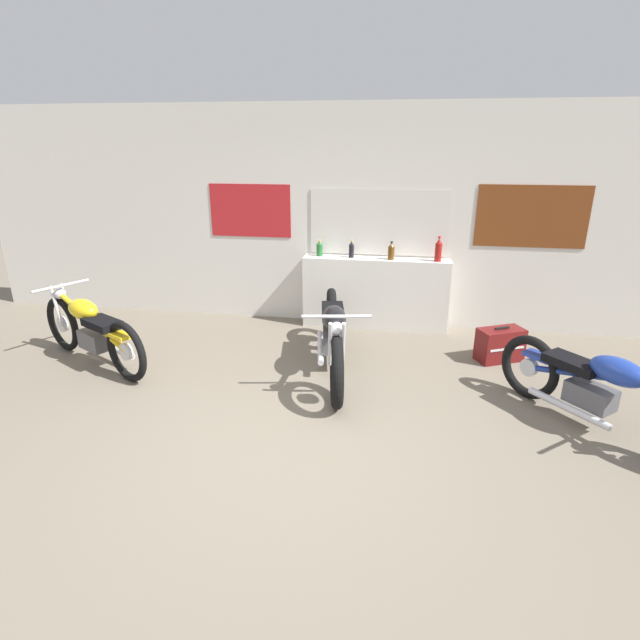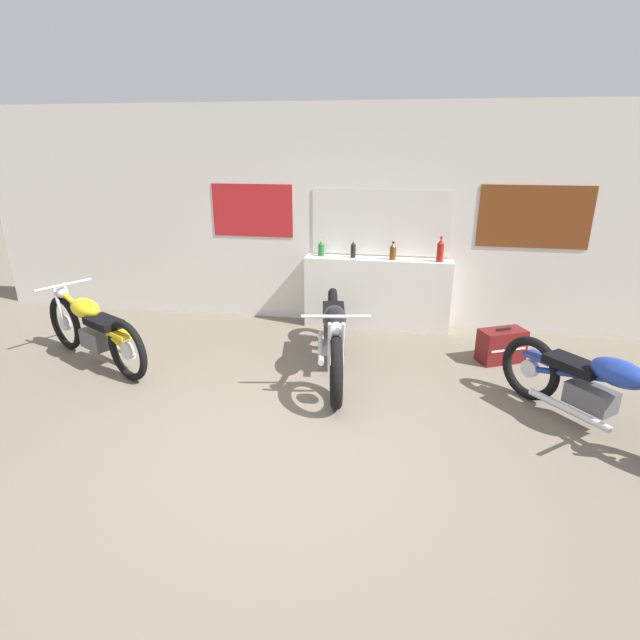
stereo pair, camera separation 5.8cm
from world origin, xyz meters
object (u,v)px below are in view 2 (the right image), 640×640
(bottle_center, at_px, (393,252))
(bottle_right_center, at_px, (440,251))
(motorcycle_yellow, at_px, (93,329))
(motorcycle_black, at_px, (334,334))
(motorcycle_blue, at_px, (600,391))
(bottle_left_center, at_px, (353,250))
(hard_case_darkred, at_px, (501,346))
(bottle_leftmost, at_px, (321,249))

(bottle_center, bearing_deg, bottle_right_center, -0.62)
(motorcycle_yellow, xyz_separation_m, motorcycle_black, (2.63, 0.29, 0.00))
(bottle_right_center, relative_size, motorcycle_yellow, 0.18)
(motorcycle_blue, bearing_deg, motorcycle_black, 161.04)
(bottle_left_center, bearing_deg, motorcycle_blue, -43.50)
(bottle_left_center, distance_m, motorcycle_black, 1.54)
(bottle_right_center, height_order, hard_case_darkred, bottle_right_center)
(bottle_center, distance_m, motorcycle_yellow, 3.62)
(bottle_left_center, xyz_separation_m, hard_case_darkred, (1.79, -0.85, -0.84))
(bottle_left_center, xyz_separation_m, bottle_center, (0.51, -0.04, 0.00))
(bottle_leftmost, distance_m, bottle_right_center, 1.50)
(bottle_center, height_order, motorcycle_black, bottle_center)
(bottle_center, distance_m, bottle_right_center, 0.58)
(motorcycle_black, bearing_deg, bottle_right_center, 50.82)
(bottle_right_center, xyz_separation_m, motorcycle_blue, (1.26, -2.18, -0.68))
(bottle_center, distance_m, hard_case_darkred, 1.74)
(bottle_right_center, bearing_deg, bottle_leftmost, 177.58)
(motorcycle_black, xyz_separation_m, hard_case_darkred, (1.82, 0.55, -0.22))
(bottle_center, distance_m, motorcycle_black, 1.60)
(bottle_left_center, relative_size, hard_case_darkred, 0.40)
(bottle_left_center, bearing_deg, hard_case_darkred, -25.51)
(hard_case_darkred, bearing_deg, motorcycle_blue, -67.94)
(motorcycle_yellow, height_order, motorcycle_black, motorcycle_black)
(bottle_center, height_order, motorcycle_yellow, bottle_center)
(bottle_right_center, bearing_deg, bottle_left_center, 177.81)
(motorcycle_yellow, xyz_separation_m, motorcycle_blue, (5.00, -0.53, -0.02))
(motorcycle_yellow, distance_m, motorcycle_black, 2.64)
(bottle_leftmost, xyz_separation_m, motorcycle_yellow, (-2.24, -1.72, -0.62))
(bottle_leftmost, distance_m, bottle_center, 0.93)
(bottle_leftmost, bearing_deg, bottle_center, -3.54)
(motorcycle_black, relative_size, hard_case_darkred, 3.93)
(motorcycle_yellow, bearing_deg, bottle_center, 27.70)
(motorcycle_black, height_order, motorcycle_blue, motorcycle_black)
(bottle_leftmost, distance_m, bottle_left_center, 0.42)
(bottle_left_center, relative_size, bottle_center, 1.00)
(bottle_leftmost, distance_m, hard_case_darkred, 2.51)
(hard_case_darkred, bearing_deg, bottle_leftmost, 158.36)
(motorcycle_yellow, bearing_deg, motorcycle_blue, -6.02)
(motorcycle_black, xyz_separation_m, motorcycle_blue, (2.37, -0.81, -0.02))
(bottle_center, relative_size, hard_case_darkred, 0.40)
(bottle_leftmost, bearing_deg, bottle_right_center, -2.42)
(bottle_leftmost, relative_size, bottle_right_center, 0.67)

